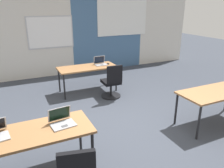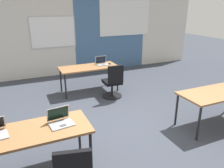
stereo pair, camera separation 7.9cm
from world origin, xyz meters
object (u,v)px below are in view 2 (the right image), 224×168
Objects in this scene: desk_near_left at (31,135)px; desk_far_center at (89,69)px; chair_far_right at (113,84)px; laptop_far_right at (102,63)px; laptop_near_left_inner at (61,120)px; desk_near_right at (218,94)px; mouse_far_right at (110,64)px.

desk_far_center is at bearing 57.99° from desk_near_left.
laptop_far_right is at bearing -87.17° from chair_far_right.
desk_far_center is 3.07m from laptop_near_left_inner.
desk_near_right is 3.16m from laptop_far_right.
desk_near_right is at bearing -65.60° from laptop_far_right.
desk_far_center is 0.86m from chair_far_right.
mouse_far_right reaches higher than desk_near_left.
mouse_far_right is at bearing 111.62° from desk_near_right.
laptop_far_right is at bearing 168.82° from mouse_far_right.
laptop_near_left_inner is (-1.76, -2.06, 0.39)m from chair_far_right.
chair_far_right reaches higher than desk_far_center.
desk_near_right is (3.50, 0.00, 0.00)m from desk_near_left.
desk_near_right is 14.43× the size of mouse_far_right.
laptop_near_left_inner reaches higher than desk_near_right.
desk_near_right is at bearing 0.00° from desk_near_left.
laptop_near_left_inner is (-1.75, -2.82, -0.00)m from laptop_far_right.
desk_near_left and desk_near_right have the same top height.
desk_near_right is 2.50m from chair_far_right.
laptop_far_right reaches higher than laptop_near_left_inner.
desk_far_center is at bearing -178.73° from mouse_far_right.
laptop_near_left_inner is at bearing -125.39° from mouse_far_right.
laptop_far_right is 0.36× the size of chair_far_right.
desk_far_center is 14.43× the size of mouse_far_right.
laptop_near_left_inner is (0.41, 0.04, 0.11)m from desk_near_left.
desk_near_left is 1.00× the size of desk_far_center.
chair_far_right is 2.74m from laptop_near_left_inner.
chair_far_right is at bearing 122.38° from desk_near_right.
laptop_far_right is (2.16, 2.86, 0.11)m from desk_near_left.
laptop_near_left_inner is at bearing 179.34° from desk_near_right.
laptop_near_left_inner is (-1.34, -2.76, 0.11)m from desk_far_center.
laptop_near_left_inner is at bearing -115.84° from desk_far_center.
desk_far_center is 1.74× the size of chair_far_right.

